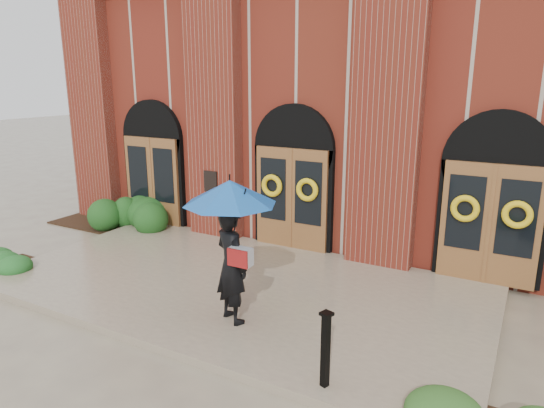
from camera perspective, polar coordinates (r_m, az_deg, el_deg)
The scene contains 7 objects.
ground at distance 10.17m, azimuth -4.77°, elevation -10.31°, with size 90.00×90.00×0.00m, color gray.
landing at distance 10.26m, azimuth -4.31°, elevation -9.63°, with size 10.00×5.30×0.15m, color gray.
church_building at distance 17.25m, azimuth 11.62°, elevation 11.72°, with size 16.20×12.53×7.00m.
man_with_umbrella at distance 8.13m, azimuth -4.88°, elevation -2.39°, with size 2.09×2.09×2.51m.
metal_post at distance 6.88m, azimuth 6.32°, elevation -16.48°, with size 0.19×0.19×1.11m.
hedge_wall_left at distance 15.19m, azimuth -18.45°, elevation -0.80°, with size 3.44×1.38×0.88m, color #194316.
hedge_front_left at distance 12.72m, azimuth -27.98°, elevation -5.78°, with size 1.25×1.07×0.44m, color #1D541F.
Camera 1 is at (5.16, -7.66, 4.27)m, focal length 32.00 mm.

